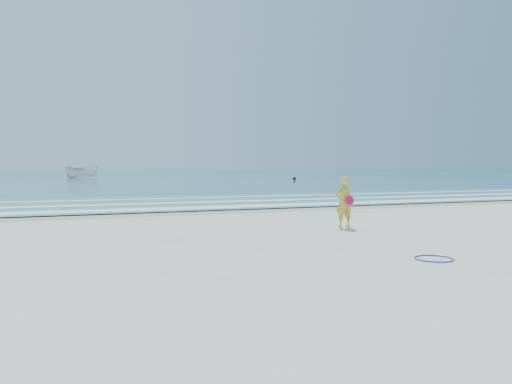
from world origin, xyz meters
name	(u,v)px	position (x,y,z in m)	size (l,w,h in m)	color
ground	(326,246)	(0.00, 0.00, 0.00)	(400.00, 400.00, 0.00)	silver
wet_sand	(211,211)	(0.00, 9.00, 0.00)	(400.00, 2.40, 0.00)	#B2A893
ocean	(87,174)	(0.00, 105.00, 0.02)	(400.00, 190.00, 0.04)	#19727F
shallow	(182,202)	(0.00, 14.00, 0.04)	(400.00, 10.00, 0.01)	#59B7AD
foam_near	(202,207)	(0.00, 10.30, 0.05)	(400.00, 1.40, 0.01)	white
foam_mid	(186,203)	(0.00, 13.20, 0.05)	(400.00, 0.90, 0.01)	white
foam_far	(171,198)	(0.00, 16.50, 0.05)	(400.00, 0.60, 0.01)	white
hoop	(434,259)	(1.13, -2.12, 0.01)	(0.72, 0.72, 0.03)	#0D30F5
boat	(82,172)	(-2.50, 65.62, 0.96)	(1.80, 4.77, 1.84)	silver
buoy	(294,179)	(20.96, 44.88, 0.24)	(0.40, 0.40, 0.40)	black
woman	(344,202)	(2.11, 2.72, 0.73)	(0.55, 0.40, 1.46)	gold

